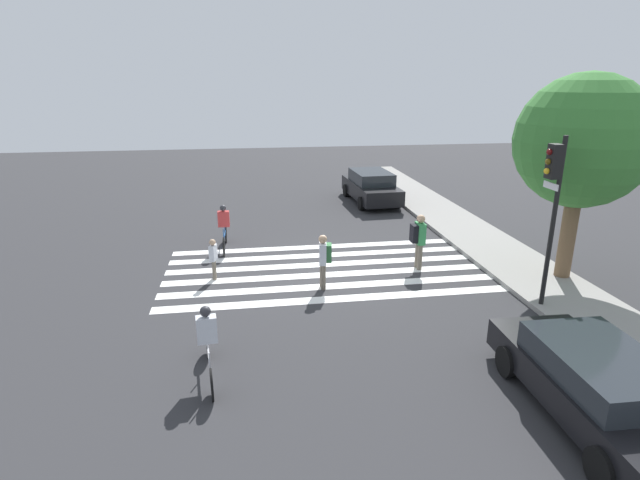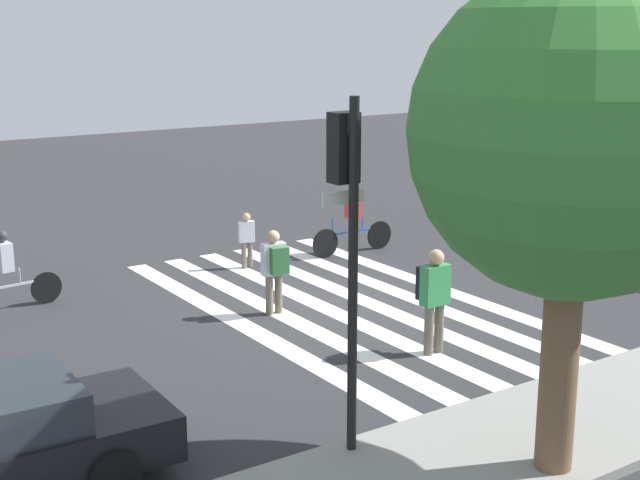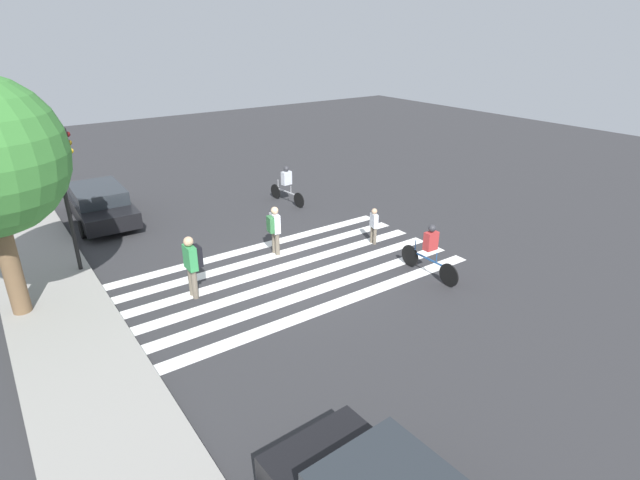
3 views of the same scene
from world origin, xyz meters
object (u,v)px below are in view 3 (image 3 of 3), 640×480
object	(u,v)px
pedestrian_adult_tall_backpack	(274,227)
pedestrian_child_with_backpack	(374,224)
cyclist_far_lane	(430,249)
traffic_light	(65,170)
pedestrian_adult_blue_shirt	(192,262)
car_parked_silver_sedan	(99,203)
cyclist_mid_street	(287,183)

from	to	relation	value
pedestrian_adult_tall_backpack	pedestrian_child_with_backpack	size ratio (longest dim) A/B	1.28
pedestrian_adult_tall_backpack	cyclist_far_lane	world-z (taller)	cyclist_far_lane
traffic_light	cyclist_far_lane	xyz separation A→B (m)	(-6.17, -8.32, -2.32)
pedestrian_adult_blue_shirt	car_parked_silver_sedan	world-z (taller)	pedestrian_adult_blue_shirt
pedestrian_adult_tall_backpack	cyclist_far_lane	bearing A→B (deg)	45.17
pedestrian_adult_tall_backpack	cyclist_mid_street	xyz separation A→B (m)	(4.16, -3.03, -0.09)
pedestrian_child_with_backpack	car_parked_silver_sedan	xyz separation A→B (m)	(7.72, 7.06, -0.03)
pedestrian_child_with_backpack	cyclist_mid_street	distance (m)	5.35
pedestrian_adult_blue_shirt	cyclist_mid_street	world-z (taller)	pedestrian_adult_blue_shirt
traffic_light	pedestrian_adult_blue_shirt	distance (m)	4.50
pedestrian_adult_blue_shirt	cyclist_mid_street	size ratio (longest dim) A/B	0.81
cyclist_far_lane	car_parked_silver_sedan	size ratio (longest dim) A/B	0.47
pedestrian_child_with_backpack	traffic_light	bearing A→B (deg)	83.59
cyclist_mid_street	pedestrian_adult_tall_backpack	bearing A→B (deg)	137.31
traffic_light	pedestrian_adult_tall_backpack	xyz separation A→B (m)	(-2.21, -5.37, -2.23)
car_parked_silver_sedan	pedestrian_adult_blue_shirt	bearing A→B (deg)	-173.51
cyclist_mid_street	car_parked_silver_sedan	xyz separation A→B (m)	(2.37, 6.90, -0.17)
pedestrian_adult_blue_shirt	cyclist_mid_street	distance (m)	8.17
cyclist_mid_street	pedestrian_adult_blue_shirt	bearing A→B (deg)	123.59
cyclist_mid_street	pedestrian_child_with_backpack	bearing A→B (deg)	175.17
pedestrian_adult_tall_backpack	pedestrian_adult_blue_shirt	size ratio (longest dim) A/B	0.91
traffic_light	pedestrian_adult_tall_backpack	size ratio (longest dim) A/B	2.80
traffic_light	cyclist_mid_street	bearing A→B (deg)	-76.95
pedestrian_adult_blue_shirt	cyclist_far_lane	size ratio (longest dim) A/B	0.79
traffic_light	pedestrian_adult_tall_backpack	world-z (taller)	traffic_light
cyclist_mid_street	car_parked_silver_sedan	bearing A→B (deg)	64.44
cyclist_far_lane	car_parked_silver_sedan	distance (m)	12.52
pedestrian_child_with_backpack	cyclist_mid_street	bearing A→B (deg)	17.02
pedestrian_adult_tall_backpack	pedestrian_child_with_backpack	distance (m)	3.42
traffic_light	car_parked_silver_sedan	size ratio (longest dim) A/B	0.94
pedestrian_adult_tall_backpack	pedestrian_adult_blue_shirt	bearing A→B (deg)	-62.39
car_parked_silver_sedan	traffic_light	bearing A→B (deg)	162.36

